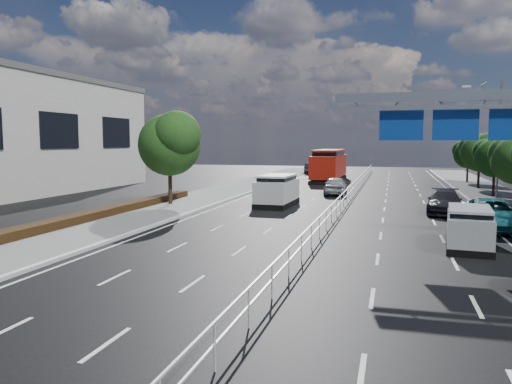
% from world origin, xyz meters
% --- Properties ---
extents(ground, '(160.00, 160.00, 0.00)m').
position_xyz_m(ground, '(0.00, 0.00, 0.00)').
color(ground, black).
rests_on(ground, ground).
extents(kerb_near, '(0.25, 140.00, 0.15)m').
position_xyz_m(kerb_near, '(-9.00, 0.00, 0.07)').
color(kerb_near, silver).
rests_on(kerb_near, ground).
extents(median_fence, '(0.05, 85.00, 1.02)m').
position_xyz_m(median_fence, '(0.00, 22.50, 0.53)').
color(median_fence, silver).
rests_on(median_fence, ground).
extents(hedge_near, '(1.00, 36.00, 0.44)m').
position_xyz_m(hedge_near, '(-13.30, 5.00, 0.36)').
color(hedge_near, black).
rests_on(hedge_near, sidewalk_near).
extents(overhead_gantry, '(10.24, 0.38, 7.45)m').
position_xyz_m(overhead_gantry, '(6.74, 10.05, 5.61)').
color(overhead_gantry, gray).
rests_on(overhead_gantry, ground).
extents(streetlight_far, '(2.78, 2.40, 9.00)m').
position_xyz_m(streetlight_far, '(10.50, 26.00, 5.21)').
color(streetlight_far, gray).
rests_on(streetlight_far, ground).
extents(near_tree_back, '(4.84, 4.51, 6.69)m').
position_xyz_m(near_tree_back, '(-11.94, 17.97, 4.61)').
color(near_tree_back, black).
rests_on(near_tree_back, ground).
extents(far_tree_f, '(3.52, 3.28, 5.02)m').
position_xyz_m(far_tree_f, '(11.24, 29.48, 3.49)').
color(far_tree_f, black).
rests_on(far_tree_f, ground).
extents(far_tree_g, '(3.96, 3.69, 5.45)m').
position_xyz_m(far_tree_g, '(11.25, 36.98, 3.75)').
color(far_tree_g, black).
rests_on(far_tree_g, ground).
extents(far_tree_h, '(3.41, 3.18, 4.91)m').
position_xyz_m(far_tree_h, '(11.24, 44.48, 3.42)').
color(far_tree_h, black).
rests_on(far_tree_h, ground).
extents(white_minivan, '(2.35, 5.16, 2.22)m').
position_xyz_m(white_minivan, '(-4.64, 19.99, 1.09)').
color(white_minivan, black).
rests_on(white_minivan, ground).
extents(red_bus, '(2.97, 12.30, 3.67)m').
position_xyz_m(red_bus, '(-3.93, 44.05, 1.91)').
color(red_bus, black).
rests_on(red_bus, ground).
extents(near_car_silver, '(2.08, 4.71, 1.58)m').
position_xyz_m(near_car_silver, '(-1.47, 28.78, 0.79)').
color(near_car_silver, '#95979C').
rests_on(near_car_silver, ground).
extents(near_car_dark, '(1.95, 4.84, 1.56)m').
position_xyz_m(near_car_dark, '(-8.00, 56.60, 0.78)').
color(near_car_dark, black).
rests_on(near_car_dark, ground).
extents(silver_minivan, '(2.18, 4.36, 1.75)m').
position_xyz_m(silver_minivan, '(6.50, 8.25, 0.86)').
color(silver_minivan, black).
rests_on(silver_minivan, ground).
extents(parked_car_teal, '(2.76, 5.68, 1.56)m').
position_xyz_m(parked_car_teal, '(8.30, 13.60, 0.78)').
color(parked_car_teal, '#18626E').
rests_on(parked_car_teal, ground).
extents(parked_car_dark, '(2.55, 5.23, 1.47)m').
position_xyz_m(parked_car_dark, '(6.50, 19.00, 0.73)').
color(parked_car_dark, black).
rests_on(parked_car_dark, ground).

